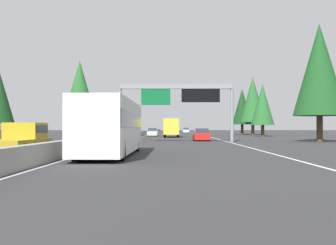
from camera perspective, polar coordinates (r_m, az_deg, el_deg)
The scene contains 19 objects.
ground_plane at distance 65.72m, azimuth -4.13°, elevation -2.06°, with size 320.00×320.00×0.00m, color #2D2D30.
median_barrier at distance 85.67m, azimuth -3.20°, elevation -1.43°, with size 180.00×0.56×0.90m, color gray.
shoulder_stripe_right at distance 75.72m, azimuth 5.24°, elevation -1.87°, with size 160.00×0.16×0.01m, color silver.
shoulder_stripe_median at distance 75.67m, azimuth -3.30°, elevation -1.87°, with size 160.00×0.16×0.01m, color silver.
sign_gantry_overhead at distance 45.06m, azimuth 1.34°, elevation 3.72°, with size 0.50×12.68×6.34m.
bus_distant_a at distance 23.66m, azimuth -7.90°, elevation -0.38°, with size 11.50×2.55×3.10m.
sedan_far_right at distance 48.44m, azimuth 4.64°, elevation -1.75°, with size 4.40×1.80×1.47m.
sedan_near_right at distance 73.24m, azimuth -2.14°, elevation -1.38°, with size 4.40×1.80×1.47m.
sedan_far_center at distance 115.51m, azimuth 2.50°, elevation -1.12°, with size 4.40×1.80×1.47m.
pickup_distant_b at distance 114.72m, azimuth 0.52°, elevation -1.00°, with size 5.60×2.00×1.86m.
box_truck_far_left at distance 66.33m, azimuth 0.46°, elevation -0.65°, with size 8.50×2.40×2.95m.
minivan_mid_right at distance 98.59m, azimuth 0.49°, elevation -1.04°, with size 5.00×1.95×1.69m.
oncoming_near at distance 24.05m, azimuth -19.71°, elevation -2.26°, with size 5.60×2.00×1.86m.
oncoming_far at distance 54.12m, azimuth -8.21°, elevation -1.38°, with size 5.60×2.00×1.86m.
conifer_right_near at distance 48.61m, azimuth 20.34°, elevation 6.91°, with size 5.77×5.77×13.12m.
conifer_right_mid at distance 73.03m, azimuth 13.04°, elevation 2.43°, with size 4.00×4.00×9.10m.
conifer_right_far at distance 87.24m, azimuth 11.72°, elevation 3.15°, with size 5.34×5.34×12.13m.
conifer_right_distant at distance 92.47m, azimuth 10.29°, elevation 2.19°, with size 4.48×4.48×10.18m.
conifer_left_mid at distance 81.78m, azimuth -12.20°, elevation 4.48°, with size 6.45×6.45×14.65m.
Camera 1 is at (-5.46, -5.54, 1.60)m, focal length 43.76 mm.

